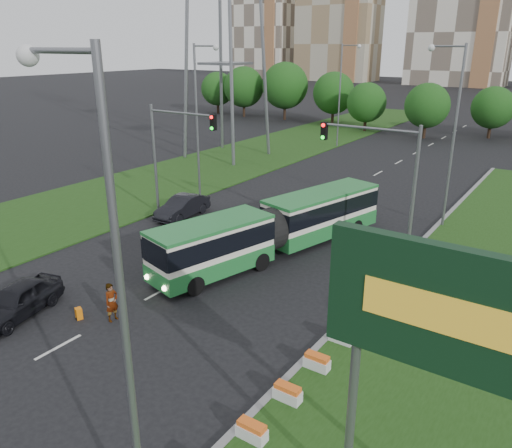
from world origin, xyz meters
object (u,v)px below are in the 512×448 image
Objects in this scene: traffic_mast_median at (386,171)px; pedestrian at (112,302)px; traffic_mast_left at (170,145)px; articulated_bus at (274,227)px; car_left_far at (182,207)px; billboard at (459,329)px; shopping_trolley at (79,314)px; car_left_near at (17,300)px.

traffic_mast_median reaches higher than pedestrian.
traffic_mast_left reaches higher than articulated_bus.
car_left_far is at bearing -177.76° from traffic_mast_median.
billboard reaches higher than articulated_bus.
traffic_mast_left is at bearing 146.45° from billboard.
articulated_bus is at bearing -15.29° from car_left_far.
traffic_mast_left is 14.77× the size of shopping_trolley.
traffic_mast_median is 1.00× the size of traffic_mast_left.
traffic_mast_median reaches higher than car_left_far.
billboard is 1.00× the size of traffic_mast_left.
traffic_mast_median is 4.34× the size of pedestrian.
traffic_mast_left is at bearing -174.13° from articulated_bus.
traffic_mast_median reaches higher than articulated_bus.
car_left_near is (-19.01, 0.60, -5.38)m from billboard.
articulated_bus is at bearing -8.75° from traffic_mast_left.
car_left_near is 8.55× the size of shopping_trolley.
car_left_far is (-14.74, -0.58, -4.57)m from traffic_mast_median.
car_left_near is 0.98× the size of car_left_far.
traffic_mast_median is 14.77× the size of shopping_trolley.
car_left_near is (-11.54, -15.40, -4.56)m from traffic_mast_median.
billboard is at bearing -33.55° from traffic_mast_left.
traffic_mast_median is 15.19m from traffic_mast_left.
traffic_mast_left is (-15.16, -1.00, 0.00)m from traffic_mast_median.
shopping_trolley is at bearing 173.19° from billboard.
car_left_far is at bearing 145.21° from billboard.
articulated_bus is 14.23m from car_left_near.
car_left_near is at bearing -131.16° from shopping_trolley.
articulated_bus is 8.89× the size of pedestrian.
shopping_trolley is at bearing -64.58° from traffic_mast_left.
shopping_trolley is (2.58, 1.36, -0.52)m from car_left_near.
shopping_trolley is (-16.43, 1.96, -5.90)m from billboard.
billboard is at bearing -31.20° from articulated_bus.
car_left_near is (-5.84, -12.94, -0.86)m from articulated_bus.
traffic_mast_left is at bearing -138.27° from car_left_far.
pedestrian is (7.59, -12.23, -4.43)m from traffic_mast_left.
pedestrian is (7.17, -12.66, 0.14)m from car_left_far.
pedestrian reaches higher than car_left_near.
pedestrian is 3.40× the size of shopping_trolley.
articulated_bus is (-5.69, -2.46, -3.70)m from traffic_mast_median.
pedestrian is at bearing -85.23° from articulated_bus.
billboard is 16.16m from pedestrian.
car_left_near is at bearing 178.18° from billboard.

